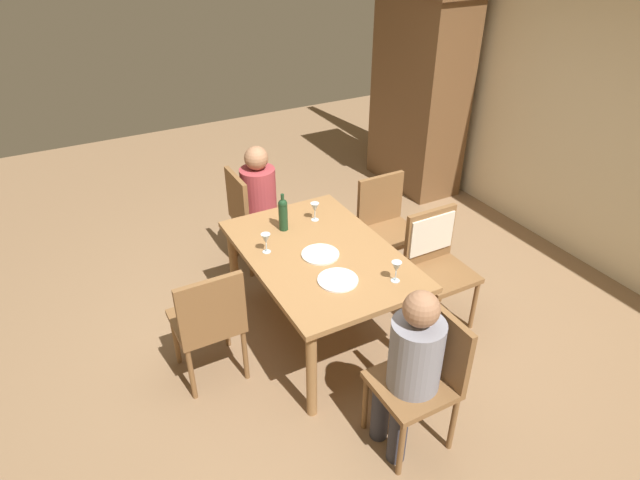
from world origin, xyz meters
TOP-DOWN VIEW (x-y plane):
  - ground_plane at (0.00, 0.00)m, footprint 10.00×10.00m
  - rear_room_partition at (0.00, 2.70)m, footprint 6.40×0.12m
  - armoire_cabinet at (-1.85, 2.25)m, footprint 1.18×0.62m
  - dining_table at (0.00, 0.00)m, footprint 1.51×1.00m
  - chair_left_end at (-1.13, -0.09)m, footprint 0.44×0.44m
  - chair_right_end at (1.13, 0.09)m, footprint 0.44×0.44m
  - chair_near at (0.09, -0.88)m, footprint 0.44×0.44m
  - chair_far_right at (0.22, 0.88)m, footprint 0.46×0.44m
  - chair_far_left at (-0.43, 0.88)m, footprint 0.44×0.44m
  - person_woman_host at (-1.13, 0.03)m, footprint 0.31×0.36m
  - person_man_bearded at (1.13, -0.03)m, footprint 0.31×0.35m
  - wine_bottle_tall_green at (-0.41, -0.09)m, footprint 0.07×0.07m
  - wine_glass_near_left at (0.54, 0.27)m, footprint 0.07×0.07m
  - wine_glass_centre at (-0.18, -0.34)m, footprint 0.07×0.07m
  - wine_glass_near_right at (-0.42, 0.18)m, footprint 0.07×0.07m
  - dinner_plate_host at (0.36, -0.06)m, footprint 0.27×0.27m
  - dinner_plate_guest_left at (0.04, -0.02)m, footprint 0.27×0.27m

SIDE VIEW (x-z plane):
  - ground_plane at x=0.00m, z-range 0.00..0.00m
  - chair_left_end at x=-1.13m, z-range 0.07..0.99m
  - chair_right_end at x=1.13m, z-range 0.07..0.99m
  - chair_near at x=0.09m, z-range 0.07..0.99m
  - chair_far_left at x=-0.43m, z-range 0.07..0.99m
  - chair_far_right at x=0.22m, z-range 0.13..1.05m
  - dining_table at x=0.00m, z-range 0.28..1.02m
  - person_man_bearded at x=1.13m, z-range 0.09..1.22m
  - person_woman_host at x=-1.13m, z-range 0.09..1.23m
  - dinner_plate_host at x=0.36m, z-range 0.74..0.76m
  - dinner_plate_guest_left at x=0.04m, z-range 0.74..0.76m
  - wine_glass_near_left at x=0.54m, z-range 0.77..0.92m
  - wine_glass_centre at x=-0.18m, z-range 0.77..0.92m
  - wine_glass_near_right at x=-0.42m, z-range 0.77..0.92m
  - wine_bottle_tall_green at x=-0.41m, z-range 0.73..1.03m
  - armoire_cabinet at x=-1.85m, z-range 0.01..2.19m
  - rear_room_partition at x=0.00m, z-range 0.00..2.70m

